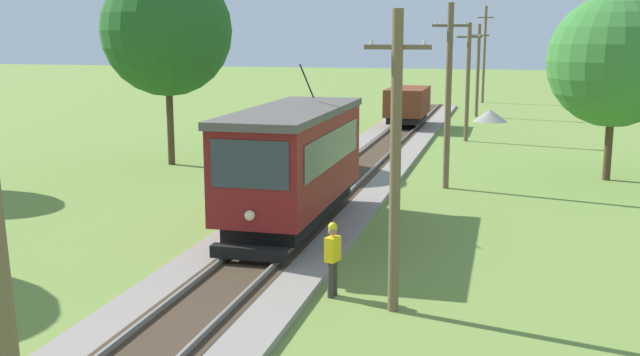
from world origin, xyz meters
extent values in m
cube|color=maroon|center=(0.00, 18.10, 2.30)|extent=(2.50, 8.00, 2.60)
cube|color=#56514C|center=(0.00, 18.10, 3.71)|extent=(2.60, 8.32, 0.22)
cube|color=black|center=(0.00, 18.10, 0.72)|extent=(2.10, 7.04, 0.44)
cube|color=#2D3842|center=(0.00, 14.09, 2.77)|extent=(2.10, 0.03, 1.25)
cube|color=#2D3842|center=(1.26, 18.10, 2.66)|extent=(0.02, 6.72, 1.04)
sphere|color=#F4EAB2|center=(0.00, 14.04, 1.45)|extent=(0.28, 0.28, 0.28)
cylinder|color=black|center=(0.00, 19.70, 4.52)|extent=(0.05, 1.67, 1.19)
cube|color=black|center=(0.00, 13.90, 0.50)|extent=(2.00, 0.36, 0.32)
cylinder|color=black|center=(0.00, 15.86, 0.72)|extent=(1.54, 0.80, 0.80)
cylinder|color=black|center=(0.00, 20.34, 0.72)|extent=(1.54, 0.80, 0.80)
cube|color=brown|center=(0.00, 44.47, 1.78)|extent=(2.40, 5.20, 1.70)
cube|color=black|center=(0.00, 44.47, 0.70)|extent=(2.02, 4.78, 0.38)
cylinder|color=black|center=(0.00, 42.91, 0.70)|extent=(1.54, 0.76, 0.76)
cylinder|color=black|center=(0.00, 46.03, 0.70)|extent=(1.54, 0.76, 0.76)
cylinder|color=brown|center=(4.02, 12.03, 3.27)|extent=(0.24, 0.32, 6.54)
cube|color=brown|center=(4.02, 12.03, 5.75)|extent=(1.40, 0.10, 0.10)
cylinder|color=silver|center=(3.47, 12.03, 5.85)|extent=(0.08, 0.08, 0.10)
cylinder|color=silver|center=(4.57, 12.03, 5.85)|extent=(0.08, 0.08, 0.10)
cylinder|color=brown|center=(4.02, 25.80, 3.60)|extent=(0.24, 0.37, 7.20)
cube|color=brown|center=(4.02, 25.80, 6.33)|extent=(1.40, 0.10, 0.10)
cylinder|color=silver|center=(3.47, 25.80, 6.43)|extent=(0.08, 0.08, 0.10)
cylinder|color=silver|center=(4.57, 25.80, 6.43)|extent=(0.08, 0.08, 0.10)
cylinder|color=brown|center=(4.02, 39.48, 3.32)|extent=(0.24, 0.42, 6.65)
cube|color=brown|center=(4.02, 39.48, 5.85)|extent=(1.40, 0.10, 0.10)
cylinder|color=silver|center=(3.47, 39.48, 5.95)|extent=(0.08, 0.08, 0.10)
cylinder|color=silver|center=(4.57, 39.48, 5.95)|extent=(0.08, 0.08, 0.10)
cylinder|color=brown|center=(4.02, 52.63, 3.37)|extent=(0.24, 0.48, 6.73)
cube|color=brown|center=(4.02, 52.63, 5.92)|extent=(1.40, 0.10, 0.10)
cylinder|color=silver|center=(3.47, 52.63, 6.02)|extent=(0.08, 0.08, 0.10)
cylinder|color=silver|center=(4.57, 52.63, 6.02)|extent=(0.08, 0.08, 0.10)
cylinder|color=brown|center=(4.02, 64.87, 4.23)|extent=(0.24, 0.59, 8.46)
cube|color=brown|center=(4.02, 64.87, 7.44)|extent=(1.40, 0.10, 0.10)
cylinder|color=silver|center=(3.47, 64.87, 7.54)|extent=(0.08, 0.08, 0.10)
cylinder|color=silver|center=(4.57, 64.87, 7.54)|extent=(0.08, 0.08, 0.10)
cone|color=gray|center=(5.10, 49.85, 0.43)|extent=(2.39, 2.39, 0.86)
cylinder|color=#38332D|center=(2.50, 12.52, 0.43)|extent=(0.15, 0.15, 0.86)
cylinder|color=#38332D|center=(2.55, 12.67, 0.43)|extent=(0.15, 0.15, 0.86)
cube|color=yellow|center=(2.52, 12.60, 1.15)|extent=(0.34, 0.43, 0.58)
sphere|color=#936B51|center=(2.52, 12.60, 1.58)|extent=(0.22, 0.22, 0.22)
sphere|color=yellow|center=(2.52, 12.60, 1.68)|extent=(0.21, 0.21, 0.21)
cylinder|color=#4C3823|center=(-8.92, 28.29, 1.97)|extent=(0.32, 0.32, 3.94)
sphere|color=#235B23|center=(-8.92, 28.29, 6.17)|extent=(5.94, 5.94, 5.94)
cylinder|color=#4C3823|center=(10.42, 29.22, 1.46)|extent=(0.32, 0.32, 2.91)
sphere|color=#387A33|center=(10.42, 29.22, 4.94)|extent=(5.41, 5.41, 5.41)
camera|label=1|loc=(6.30, -3.56, 6.02)|focal=41.99mm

